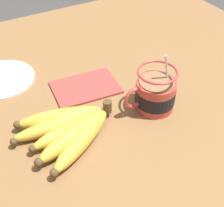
{
  "coord_description": "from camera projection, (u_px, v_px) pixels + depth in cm",
  "views": [
    {
      "loc": [
        30.76,
        47.95,
        53.66
      ],
      "look_at": [
        5.24,
        2.33,
        7.87
      ],
      "focal_mm": 50.0,
      "sensor_mm": 36.0,
      "label": 1
    }
  ],
  "objects": [
    {
      "name": "coffee_mug",
      "position": [
        155.0,
        94.0,
        0.73
      ],
      "size": [
        13.31,
        9.52,
        14.04
      ],
      "color": "#B23D33",
      "rests_on": "table"
    },
    {
      "name": "small_plate",
      "position": [
        1.0,
        79.0,
        0.84
      ],
      "size": [
        17.55,
        17.55,
        0.6
      ],
      "color": "white",
      "rests_on": "table"
    },
    {
      "name": "table",
      "position": [
        126.0,
        110.0,
        0.77
      ],
      "size": [
        118.27,
        118.27,
        3.27
      ],
      "color": "brown",
      "rests_on": "ground"
    },
    {
      "name": "banana_bunch",
      "position": [
        69.0,
        129.0,
        0.67
      ],
      "size": [
        23.49,
        19.44,
        4.37
      ],
      "color": "#4C381E",
      "rests_on": "table"
    },
    {
      "name": "napkin",
      "position": [
        85.0,
        87.0,
        0.81
      ],
      "size": [
        17.68,
        13.2,
        0.6
      ],
      "color": "#A33833",
      "rests_on": "table"
    }
  ]
}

